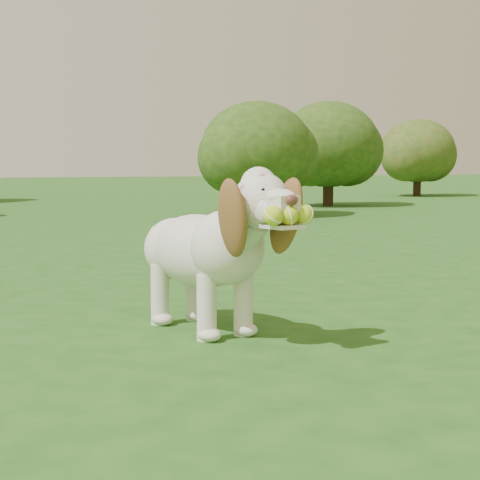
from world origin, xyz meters
name	(u,v)px	position (x,y,z in m)	size (l,w,h in m)	color
ground	(74,340)	(0.00, 0.00, 0.00)	(80.00, 80.00, 0.00)	#1B4E16
dog	(211,245)	(0.60, -0.10, 0.40)	(0.53, 1.16, 0.76)	silver
shrub_d	(256,149)	(4.03, 7.11, 0.97)	(1.60, 1.60, 1.66)	#382314
shrub_h	(418,151)	(10.36, 12.17, 1.05)	(1.72, 1.72, 1.79)	#382314
shrub_f	(329,144)	(6.34, 9.15, 1.10)	(1.80, 1.80, 1.86)	#382314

